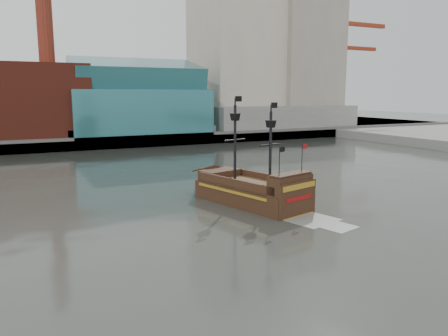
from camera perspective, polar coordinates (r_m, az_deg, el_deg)
ground at (r=33.29m, az=4.57°, el=-9.93°), size 400.00×400.00×0.00m
promenade_far at (r=120.42m, az=-18.43°, el=4.37°), size 220.00×60.00×2.00m
seawall at (r=91.38m, az=-15.87°, el=3.14°), size 220.00×1.00×2.60m
skyline at (r=114.27m, az=-15.86°, el=16.08°), size 149.00×45.00×62.00m
crane_a at (r=144.57m, az=15.21°, el=12.53°), size 22.50×4.00×32.25m
crane_b at (r=158.26m, az=15.39°, el=10.97°), size 19.10×4.00×26.25m
pirate_ship at (r=44.65m, az=3.74°, el=-3.40°), size 8.59×16.32×11.72m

